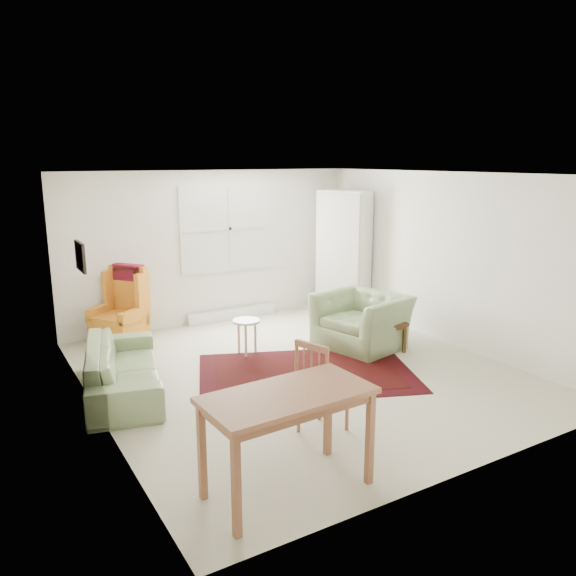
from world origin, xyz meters
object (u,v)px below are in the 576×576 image
stool (247,337)px  wingback_chair (118,306)px  coffee_table (382,335)px  sofa (123,359)px  cabinet (344,254)px  desk (288,442)px  armchair (362,315)px  desk_chair (323,386)px

stool → wingback_chair: bearing=135.1°
wingback_chair → stool: bearing=7.5°
wingback_chair → coffee_table: bearing=17.6°
wingback_chair → sofa: bearing=-50.3°
coffee_table → cabinet: 2.10m
wingback_chair → cabinet: size_ratio=0.53×
cabinet → desk: cabinet is taller
stool → coffee_table: bearing=-24.6°
armchair → stool: bearing=-121.4°
cabinet → wingback_chair: bearing=151.1°
cabinet → desk: (-3.58, -4.15, -0.64)m
wingback_chair → coffee_table: wingback_chair is taller
coffee_table → wingback_chair: bearing=145.1°
armchair → wingback_chair: (-3.00, 1.93, 0.11)m
coffee_table → cabinet: (0.62, 1.82, 0.86)m
sofa → coffee_table: 3.61m
sofa → desk: bearing=-153.4°
armchair → stool: armchair is taller
armchair → stool: 1.70m
stool → desk_chair: desk_chair is taller
armchair → wingback_chair: size_ratio=1.04×
stool → armchair: bearing=-18.2°
stool → cabinet: cabinet is taller
coffee_table → desk: 3.77m
wingback_chair → stool: (1.40, -1.40, -0.32)m
armchair → stool: (-1.60, 0.53, -0.21)m
sofa → desk: desk is taller
coffee_table → cabinet: bearing=71.1°
armchair → cabinet: 1.83m
stool → desk: size_ratio=0.37×
desk → stool: bearing=69.2°
sofa → stool: 1.87m
wingback_chair → desk: (0.21, -4.54, -0.14)m
coffee_table → stool: bearing=155.4°
coffee_table → desk: desk is taller
armchair → desk_chair: 2.73m
cabinet → desk: bearing=-153.7°
wingback_chair → armchair: bearing=19.8°
stool → desk_chair: 2.46m
armchair → desk: 3.83m
sofa → desk: 2.79m
cabinet → desk_chair: cabinet is taller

